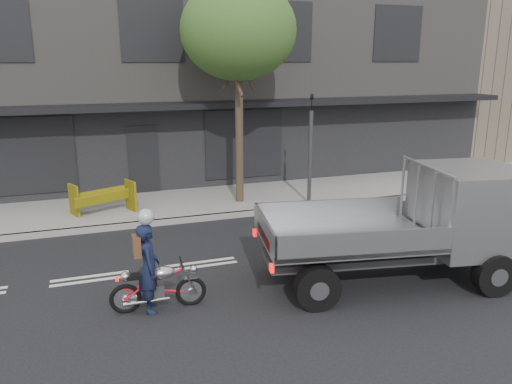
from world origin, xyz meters
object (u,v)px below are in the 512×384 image
at_px(traffic_light_pole, 310,155).
at_px(flatbed_ute, 448,214).
at_px(motorcycle, 158,285).
at_px(rider, 149,268).
at_px(street_tree, 238,31).
at_px(construction_barrier, 103,199).

xyz_separation_m(traffic_light_pole, flatbed_ute, (0.52, -5.63, -0.25)).
distance_m(motorcycle, rider, 0.40).
height_order(street_tree, traffic_light_pole, street_tree).
xyz_separation_m(traffic_light_pole, rider, (-5.55, -5.12, -0.81)).
relative_size(street_tree, flatbed_ute, 1.21).
distance_m(motorcycle, construction_barrier, 5.87).
bearing_deg(traffic_light_pole, flatbed_ute, -84.69).
bearing_deg(flatbed_ute, street_tree, 120.77).
bearing_deg(street_tree, traffic_light_pole, -23.03).
height_order(traffic_light_pole, motorcycle, traffic_light_pole).
relative_size(traffic_light_pole, construction_barrier, 2.06).
height_order(street_tree, rider, street_tree).
bearing_deg(rider, street_tree, -26.94).
relative_size(flatbed_ute, construction_barrier, 3.30).
relative_size(traffic_light_pole, rider, 2.09).
bearing_deg(construction_barrier, rider, -84.35).
bearing_deg(street_tree, motorcycle, -119.64).
bearing_deg(construction_barrier, street_tree, 2.16).
xyz_separation_m(rider, construction_barrier, (-0.58, 5.82, -0.21)).
bearing_deg(flatbed_ute, traffic_light_pole, 104.82).
distance_m(flatbed_ute, construction_barrier, 9.21).
relative_size(motorcycle, flatbed_ute, 0.32).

